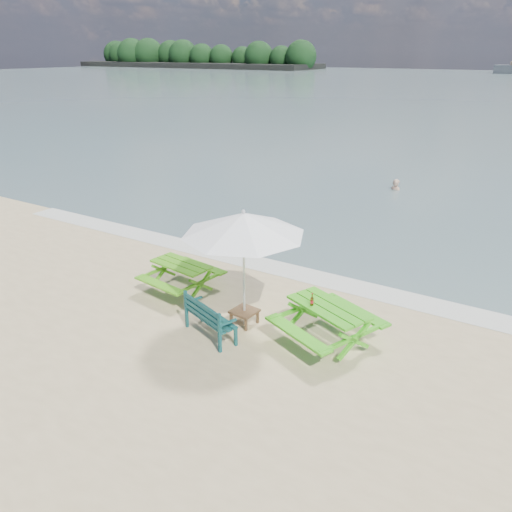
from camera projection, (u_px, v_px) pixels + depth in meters
The scene contains 9 objects.
foam_strip at pixel (298, 273), 13.78m from camera, with size 22.00×0.90×0.01m, color silver.
island_headland at pixel (194, 57), 172.30m from camera, with size 90.00×22.00×7.60m.
picnic_table_left at pixel (182, 277), 12.68m from camera, with size 1.79×1.94×0.75m.
picnic_table_right at pixel (327, 325), 10.42m from camera, with size 2.37×2.48×0.84m.
park_bench at pixel (211, 325), 10.68m from camera, with size 1.46×0.90×0.85m.
side_table at pixel (244, 317), 11.19m from camera, with size 0.58×0.58×0.34m.
patio_umbrella at pixel (243, 224), 10.34m from camera, with size 2.91×2.91×2.62m.
beer_bottle at pixel (312, 301), 10.26m from camera, with size 0.07×0.07×0.27m.
swimmer at pixel (395, 197), 22.20m from camera, with size 0.71×0.60×1.66m.
Camera 1 is at (5.57, -6.70, 5.72)m, focal length 35.00 mm.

